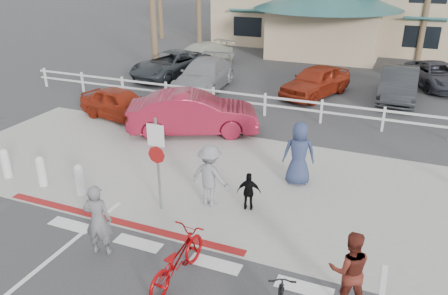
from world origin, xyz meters
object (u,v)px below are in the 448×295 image
at_px(bike_red, 177,259).
at_px(car_red_compact, 121,104).
at_px(car_white_sedan, 193,113).
at_px(sign_post, 158,160).

bearing_deg(bike_red, car_red_compact, -45.12).
bearing_deg(bike_red, car_white_sedan, -62.15).
height_order(car_white_sedan, car_red_compact, car_white_sedan).
bearing_deg(car_white_sedan, bike_red, 179.10).
bearing_deg(sign_post, car_white_sedan, 106.98).
distance_m(sign_post, bike_red, 3.08).
relative_size(bike_red, car_white_sedan, 0.41).
relative_size(sign_post, car_white_sedan, 0.59).
distance_m(car_white_sedan, car_red_compact, 3.52).
distance_m(bike_red, car_white_sedan, 8.43).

